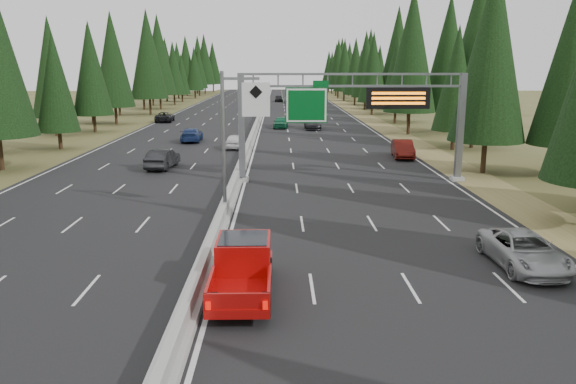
# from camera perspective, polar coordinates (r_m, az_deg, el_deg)

# --- Properties ---
(road) EXTENTS (32.00, 260.00, 0.08)m
(road) POSITION_cam_1_polar(r_m,az_deg,el_deg) (85.90, -3.01, 7.04)
(road) COLOR black
(road) RESTS_ON ground
(shoulder_right) EXTENTS (3.60, 260.00, 0.06)m
(shoulder_right) POSITION_cam_1_polar(r_m,az_deg,el_deg) (87.12, 8.86, 6.98)
(shoulder_right) COLOR olive
(shoulder_right) RESTS_ON ground
(shoulder_left) EXTENTS (3.60, 260.00, 0.06)m
(shoulder_left) POSITION_cam_1_polar(r_m,az_deg,el_deg) (88.33, -14.71, 6.80)
(shoulder_left) COLOR #4C4C23
(shoulder_left) RESTS_ON ground
(median_barrier) EXTENTS (0.70, 260.00, 0.85)m
(median_barrier) POSITION_cam_1_polar(r_m,az_deg,el_deg) (85.86, -3.02, 7.29)
(median_barrier) COLOR gray
(median_barrier) RESTS_ON road
(sign_gantry) EXTENTS (16.75, 0.98, 7.80)m
(sign_gantry) POSITION_cam_1_polar(r_m,az_deg,el_deg) (40.88, 7.42, 8.25)
(sign_gantry) COLOR slate
(sign_gantry) RESTS_ON road
(hov_sign_pole) EXTENTS (2.80, 0.50, 8.00)m
(hov_sign_pole) POSITION_cam_1_polar(r_m,az_deg,el_deg) (30.72, -5.51, 5.88)
(hov_sign_pole) COLOR slate
(hov_sign_pole) RESTS_ON road
(tree_row_right) EXTENTS (11.96, 240.20, 18.79)m
(tree_row_right) POSITION_cam_1_polar(r_m,az_deg,el_deg) (77.51, 13.54, 12.92)
(tree_row_right) COLOR black
(tree_row_right) RESTS_ON ground
(tree_row_left) EXTENTS (11.94, 244.81, 18.94)m
(tree_row_left) POSITION_cam_1_polar(r_m,az_deg,el_deg) (86.31, -18.35, 12.69)
(tree_row_left) COLOR black
(tree_row_left) RESTS_ON ground
(silver_minivan) EXTENTS (2.50, 5.24, 1.44)m
(silver_minivan) POSITION_cam_1_polar(r_m,az_deg,el_deg) (25.49, 22.83, -5.49)
(silver_minivan) COLOR #9FA1A4
(silver_minivan) RESTS_ON road
(red_pickup) EXTENTS (2.10, 5.89, 1.92)m
(red_pickup) POSITION_cam_1_polar(r_m,az_deg,el_deg) (21.09, -4.58, -7.23)
(red_pickup) COLOR black
(red_pickup) RESTS_ON road
(car_ahead_green) EXTENTS (2.20, 4.76, 1.58)m
(car_ahead_green) POSITION_cam_1_polar(r_m,az_deg,el_deg) (77.88, -0.74, 7.10)
(car_ahead_green) COLOR #176641
(car_ahead_green) RESTS_ON road
(car_ahead_dkred) EXTENTS (2.18, 5.09, 1.63)m
(car_ahead_dkred) POSITION_cam_1_polar(r_m,az_deg,el_deg) (53.02, 11.59, 4.31)
(car_ahead_dkred) COLOR #55110C
(car_ahead_dkred) RESTS_ON road
(car_ahead_dkgrey) EXTENTS (2.15, 5.18, 1.50)m
(car_ahead_dkgrey) POSITION_cam_1_polar(r_m,az_deg,el_deg) (76.31, 2.51, 6.95)
(car_ahead_dkgrey) COLOR black
(car_ahead_dkgrey) RESTS_ON road
(car_ahead_white) EXTENTS (2.79, 5.84, 1.61)m
(car_ahead_white) POSITION_cam_1_polar(r_m,az_deg,el_deg) (133.80, 0.22, 9.39)
(car_ahead_white) COLOR #B1B1B1
(car_ahead_white) RESTS_ON road
(car_ahead_far) EXTENTS (2.11, 4.70, 1.57)m
(car_ahead_far) POSITION_cam_1_polar(r_m,az_deg,el_deg) (138.77, -0.95, 9.49)
(car_ahead_far) COLOR black
(car_ahead_far) RESTS_ON road
(car_onc_near) EXTENTS (2.17, 4.99, 1.60)m
(car_onc_near) POSITION_cam_1_polar(r_m,az_deg,el_deg) (47.58, -12.63, 3.32)
(car_onc_near) COLOR black
(car_onc_near) RESTS_ON road
(car_onc_blue) EXTENTS (2.25, 5.29, 1.52)m
(car_onc_blue) POSITION_cam_1_polar(r_m,az_deg,el_deg) (64.36, -9.75, 5.75)
(car_onc_blue) COLOR navy
(car_onc_blue) RESTS_ON road
(car_onc_white) EXTENTS (1.95, 4.38, 1.46)m
(car_onc_white) POSITION_cam_1_polar(r_m,az_deg,el_deg) (58.34, -5.43, 5.16)
(car_onc_white) COLOR white
(car_onc_white) RESTS_ON road
(car_onc_far) EXTENTS (2.78, 5.53, 1.50)m
(car_onc_far) POSITION_cam_1_polar(r_m,az_deg,el_deg) (88.98, -12.41, 7.47)
(car_onc_far) COLOR black
(car_onc_far) RESTS_ON road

